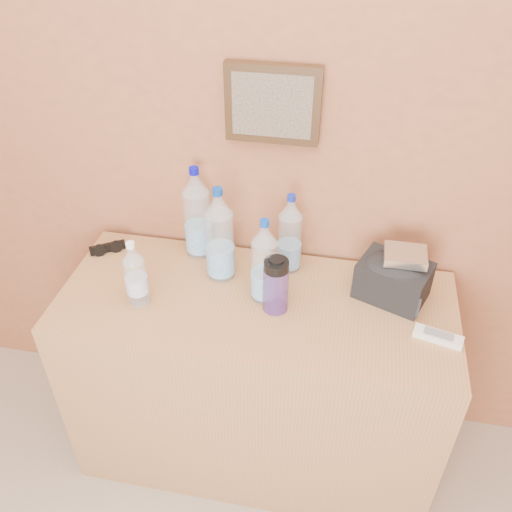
# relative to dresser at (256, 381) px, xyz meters

# --- Properties ---
(picture_frame) EXTENTS (0.30, 0.03, 0.25)m
(picture_frame) POSITION_rel_dresser_xyz_m (0.00, 0.27, 0.99)
(picture_frame) COLOR #382311
(picture_frame) RESTS_ON room_shell
(dresser) EXTENTS (1.33, 0.55, 0.83)m
(dresser) POSITION_rel_dresser_xyz_m (0.00, 0.00, 0.00)
(dresser) COLOR #B77D4D
(dresser) RESTS_ON ground
(pet_large_a) EXTENTS (0.09, 0.09, 0.35)m
(pet_large_a) POSITION_rel_dresser_xyz_m (-0.14, 0.11, 0.57)
(pet_large_a) COLOR silver
(pet_large_a) RESTS_ON dresser
(pet_large_b) EXTENTS (0.10, 0.10, 0.35)m
(pet_large_b) POSITION_rel_dresser_xyz_m (-0.26, 0.22, 0.57)
(pet_large_b) COLOR white
(pet_large_b) RESTS_ON dresser
(pet_large_c) EXTENTS (0.08, 0.08, 0.30)m
(pet_large_c) POSITION_rel_dresser_xyz_m (0.08, 0.20, 0.55)
(pet_large_c) COLOR silver
(pet_large_c) RESTS_ON dresser
(pet_large_d) EXTENTS (0.08, 0.08, 0.31)m
(pet_large_d) POSITION_rel_dresser_xyz_m (0.02, 0.02, 0.55)
(pet_large_d) COLOR white
(pet_large_d) RESTS_ON dresser
(pet_small) EXTENTS (0.07, 0.07, 0.24)m
(pet_small) POSITION_rel_dresser_xyz_m (-0.38, -0.08, 0.52)
(pet_small) COLOR silver
(pet_small) RESTS_ON dresser
(nalgene_bottle) EXTENTS (0.08, 0.08, 0.20)m
(nalgene_bottle) POSITION_rel_dresser_xyz_m (0.07, -0.03, 0.51)
(nalgene_bottle) COLOR #593585
(nalgene_bottle) RESTS_ON dresser
(sunglasses) EXTENTS (0.14, 0.11, 0.03)m
(sunglasses) POSITION_rel_dresser_xyz_m (-0.59, 0.16, 0.43)
(sunglasses) COLOR black
(sunglasses) RESTS_ON dresser
(ac_remote) EXTENTS (0.16, 0.08, 0.02)m
(ac_remote) POSITION_rel_dresser_xyz_m (0.58, -0.07, 0.42)
(ac_remote) COLOR silver
(ac_remote) RESTS_ON dresser
(toiletry_bag) EXTENTS (0.26, 0.23, 0.15)m
(toiletry_bag) POSITION_rel_dresser_xyz_m (0.44, 0.11, 0.49)
(toiletry_bag) COLOR black
(toiletry_bag) RESTS_ON dresser
(foil_packet) EXTENTS (0.13, 0.11, 0.03)m
(foil_packet) POSITION_rel_dresser_xyz_m (0.46, 0.12, 0.58)
(foil_packet) COLOR silver
(foil_packet) RESTS_ON toiletry_bag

